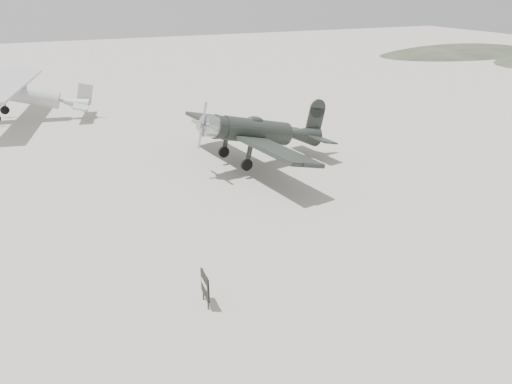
% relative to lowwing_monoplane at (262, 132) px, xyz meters
% --- Properties ---
extents(ground, '(160.00, 160.00, 0.00)m').
position_rel_lowwing_monoplane_xyz_m(ground, '(-4.49, -9.02, -1.88)').
color(ground, '#A29C90').
rests_on(ground, ground).
extents(hill_northeast, '(32.00, 16.00, 5.20)m').
position_rel_lowwing_monoplane_xyz_m(hill_northeast, '(45.51, 30.98, -1.88)').
color(hill_northeast, '#2C3325').
rests_on(hill_northeast, ground).
extents(lowwing_monoplane, '(7.92, 11.05, 3.55)m').
position_rel_lowwing_monoplane_xyz_m(lowwing_monoplane, '(0.00, 0.00, 0.00)').
color(lowwing_monoplane, black).
rests_on(lowwing_monoplane, ground).
extents(highwing_monoplane, '(9.01, 12.60, 3.56)m').
position_rel_lowwing_monoplane_xyz_m(highwing_monoplane, '(-11.68, 15.70, 0.35)').
color(highwing_monoplane, '#A2A4A7').
rests_on(highwing_monoplane, ground).
extents(sign_board, '(0.10, 0.80, 1.15)m').
position_rel_lowwing_monoplane_xyz_m(sign_board, '(-7.00, -11.02, -1.19)').
color(sign_board, '#333333').
rests_on(sign_board, ground).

